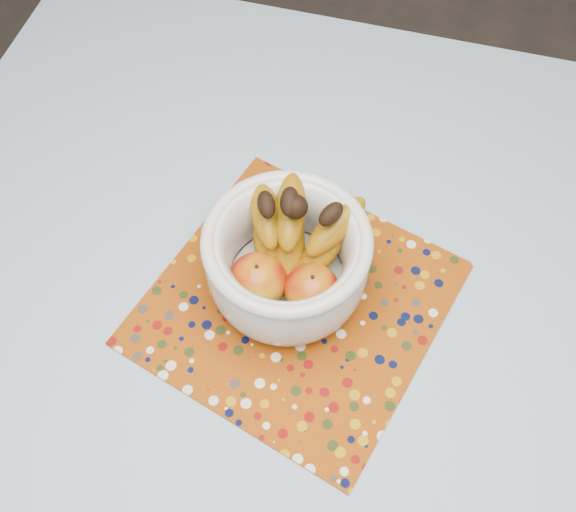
{
  "coord_description": "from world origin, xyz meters",
  "views": [
    {
      "loc": [
        0.06,
        -0.33,
        1.6
      ],
      "look_at": [
        -0.06,
        0.1,
        0.84
      ],
      "focal_mm": 42.0,
      "sensor_mm": 36.0,
      "label": 1
    }
  ],
  "objects": [
    {
      "name": "tablecloth",
      "position": [
        0.0,
        0.0,
        0.76
      ],
      "size": [
        1.32,
        1.32,
        0.01
      ],
      "primitive_type": "cube",
      "color": "#6281A4",
      "rests_on": "table"
    },
    {
      "name": "table",
      "position": [
        0.0,
        0.0,
        0.67
      ],
      "size": [
        1.2,
        1.2,
        0.75
      ],
      "color": "brown",
      "rests_on": "ground"
    },
    {
      "name": "fruit_bowl",
      "position": [
        -0.06,
        0.11,
        0.84
      ],
      "size": [
        0.23,
        0.23,
        0.18
      ],
      "color": "silver",
      "rests_on": "placemat"
    },
    {
      "name": "placemat",
      "position": [
        -0.04,
        0.08,
        0.76
      ],
      "size": [
        0.46,
        0.46,
        0.0
      ],
      "primitive_type": "cube",
      "rotation": [
        0.0,
        0.0,
        -0.29
      ],
      "color": "#813507",
      "rests_on": "tablecloth"
    }
  ]
}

